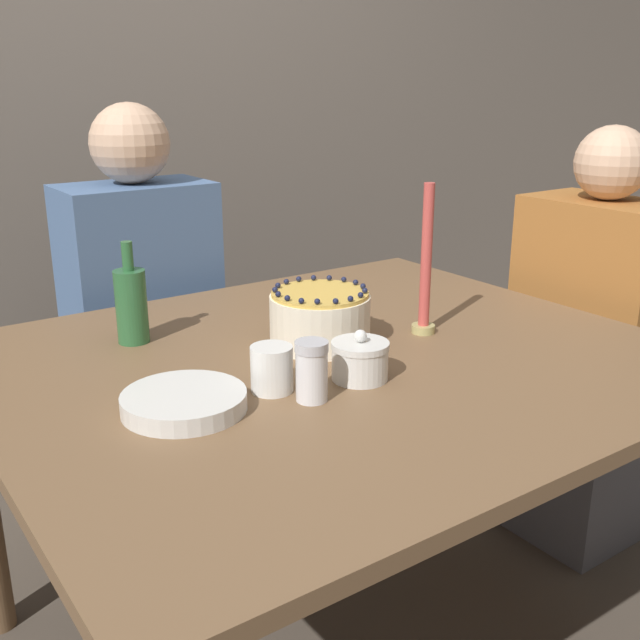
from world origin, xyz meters
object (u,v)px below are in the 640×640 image
cake (320,318)px  person_woman_floral (586,368)px  candle (426,272)px  sugar_shaker (312,371)px  person_man_blue_shirt (146,349)px  sugar_bowl (360,360)px  bottle (131,304)px

cake → person_woman_floral: person_woman_floral is taller
candle → sugar_shaker: bearing=-159.0°
cake → person_man_blue_shirt: (-0.11, 0.71, -0.26)m
person_man_blue_shirt → candle: bearing=113.6°
sugar_bowl → person_woman_floral: person_woman_floral is taller
person_man_blue_shirt → bottle: bearing=66.4°
sugar_shaker → person_man_blue_shirt: 0.97m
bottle → person_man_blue_shirt: (0.21, 0.47, -0.28)m
sugar_bowl → person_man_blue_shirt: person_man_blue_shirt is taller
sugar_bowl → bottle: bearing=121.2°
sugar_shaker → bottle: size_ratio=0.50×
person_man_blue_shirt → person_woman_floral: bearing=141.3°
person_man_blue_shirt → sugar_shaker: bearing=85.9°
sugar_shaker → candle: bearing=21.0°
candle → person_man_blue_shirt: size_ratio=0.27×
candle → person_woman_floral: bearing=0.5°
person_man_blue_shirt → person_woman_floral: person_man_blue_shirt is taller
sugar_bowl → person_woman_floral: (0.90, 0.13, -0.27)m
sugar_bowl → sugar_shaker: bearing=-167.8°
cake → candle: size_ratio=0.64×
sugar_bowl → candle: (0.28, 0.13, 0.10)m
cake → person_woman_floral: bearing=-4.4°
sugar_bowl → person_woman_floral: 0.95m
sugar_shaker → person_woman_floral: bearing=8.9°
candle → person_man_blue_shirt: 0.92m
cake → candle: 0.25m
sugar_shaker → person_woman_floral: 1.08m
candle → bottle: 0.63m
sugar_shaker → candle: 0.44m
sugar_bowl → person_woman_floral: size_ratio=0.09×
bottle → person_woman_floral: person_woman_floral is taller
bottle → person_woman_floral: bearing=-14.6°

